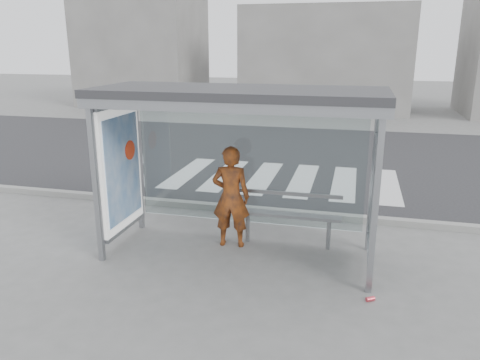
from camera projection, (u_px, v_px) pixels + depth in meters
name	position (u px, v px, depth m)	size (l,w,h in m)	color
ground	(238.00, 255.00, 7.46)	(80.00, 80.00, 0.00)	slate
road	(296.00, 156.00, 13.98)	(30.00, 10.00, 0.01)	#252527
curb	(262.00, 211.00, 9.26)	(30.00, 0.18, 0.12)	gray
crosswalk	(283.00, 179.00, 11.65)	(5.55, 3.00, 0.00)	silver
bus_shelter	(215.00, 130.00, 7.05)	(4.25, 1.65, 2.62)	gray
building_left	(143.00, 49.00, 25.72)	(6.00, 5.00, 6.00)	slate
building_center	(326.00, 59.00, 23.53)	(8.00, 5.00, 5.00)	slate
person	(231.00, 197.00, 7.59)	(0.62, 0.40, 1.69)	#EE4B16
bench	(288.00, 214.00, 7.69)	(1.74, 0.22, 0.90)	slate
soda_can	(370.00, 299.00, 6.10)	(0.06, 0.06, 0.11)	#EF4655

